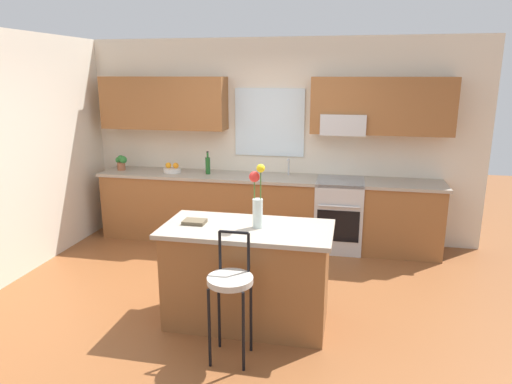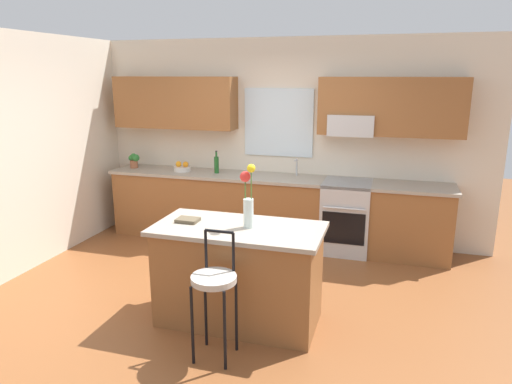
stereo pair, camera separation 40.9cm
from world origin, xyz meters
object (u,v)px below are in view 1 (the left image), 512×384
(oven_range, at_px, (339,215))
(cookbook, at_px, (195,222))
(potted_plant_small, at_px, (121,162))
(kitchen_island, at_px, (247,275))
(bar_stool_near, at_px, (230,286))
(fruit_bowl_oranges, at_px, (172,169))
(flower_vase, at_px, (257,199))
(bottle_olive_oil, at_px, (208,165))

(oven_range, relative_size, cookbook, 4.60)
(cookbook, distance_m, potted_plant_small, 2.75)
(oven_range, bearing_deg, cookbook, -121.11)
(kitchen_island, xyz_separation_m, bar_stool_near, (0.00, -0.59, 0.17))
(bar_stool_near, xyz_separation_m, fruit_bowl_oranges, (-1.53, 2.68, 0.33))
(fruit_bowl_oranges, bearing_deg, bar_stool_near, -60.24)
(cookbook, bearing_deg, kitchen_island, -0.03)
(fruit_bowl_oranges, bearing_deg, potted_plant_small, -179.90)
(flower_vase, height_order, cookbook, flower_vase)
(bar_stool_near, height_order, cookbook, bar_stool_near)
(kitchen_island, height_order, fruit_bowl_oranges, fruit_bowl_oranges)
(kitchen_island, height_order, flower_vase, flower_vase)
(oven_range, relative_size, potted_plant_small, 4.36)
(cookbook, relative_size, bottle_olive_oil, 0.65)
(bottle_olive_oil, bearing_deg, flower_vase, -61.95)
(kitchen_island, height_order, potted_plant_small, potted_plant_small)
(kitchen_island, height_order, cookbook, cookbook)
(bottle_olive_oil, bearing_deg, bar_stool_near, -69.19)
(fruit_bowl_oranges, height_order, bottle_olive_oil, bottle_olive_oil)
(cookbook, xyz_separation_m, potted_plant_small, (-1.80, 2.08, 0.10))
(bar_stool_near, relative_size, flower_vase, 1.83)
(bottle_olive_oil, bearing_deg, kitchen_island, -63.98)
(bar_stool_near, xyz_separation_m, potted_plant_small, (-2.28, 2.68, 0.40))
(cookbook, bearing_deg, flower_vase, 0.60)
(potted_plant_small, bearing_deg, fruit_bowl_oranges, 0.10)
(kitchen_island, distance_m, fruit_bowl_oranges, 2.63)
(cookbook, xyz_separation_m, bottle_olive_oil, (-0.53, 2.08, 0.11))
(flower_vase, bearing_deg, fruit_bowl_oranges, 127.95)
(oven_range, height_order, potted_plant_small, potted_plant_small)
(fruit_bowl_oranges, bearing_deg, oven_range, -0.62)
(flower_vase, distance_m, cookbook, 0.63)
(oven_range, height_order, kitchen_island, same)
(bar_stool_near, xyz_separation_m, bottle_olive_oil, (-1.02, 2.68, 0.41))
(oven_range, bearing_deg, bar_stool_near, -105.86)
(kitchen_island, xyz_separation_m, flower_vase, (0.09, 0.01, 0.71))
(flower_vase, distance_m, potted_plant_small, 3.16)
(kitchen_island, bearing_deg, flower_vase, 4.02)
(bar_stool_near, height_order, flower_vase, flower_vase)
(oven_range, xyz_separation_m, fruit_bowl_oranges, (-2.28, 0.02, 0.51))
(flower_vase, relative_size, bottle_olive_oil, 1.86)
(oven_range, height_order, fruit_bowl_oranges, fruit_bowl_oranges)
(kitchen_island, bearing_deg, fruit_bowl_oranges, 126.30)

